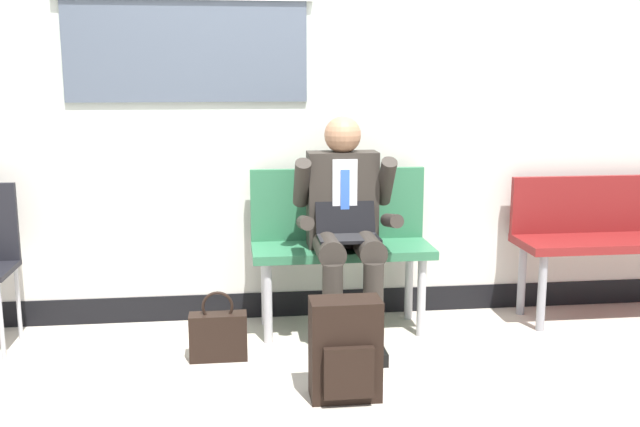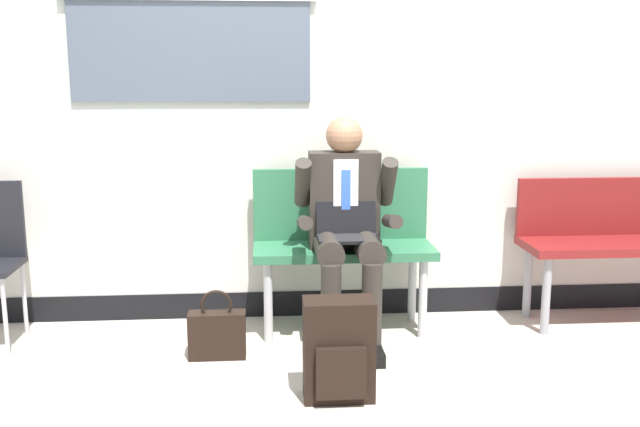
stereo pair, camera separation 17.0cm
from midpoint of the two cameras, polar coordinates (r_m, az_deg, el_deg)
ground_plane at (r=4.03m, az=-0.82°, el=-10.97°), size 18.00×18.00×0.00m
station_wall at (r=4.43m, az=-1.59°, el=11.30°), size 5.25×0.17×3.07m
bench_with_person at (r=4.29m, az=2.90°, el=-1.75°), size 1.05×0.42×0.95m
bench_empty at (r=4.83m, az=24.19°, el=-1.47°), size 1.35×0.42×0.87m
person_seated at (r=4.06m, az=3.28°, el=-0.71°), size 0.57×0.70×1.27m
backpack at (r=3.43m, az=2.94°, el=-10.75°), size 0.33×0.22×0.48m
handbag at (r=3.96m, az=-6.86°, el=-9.37°), size 0.30×0.11×0.38m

